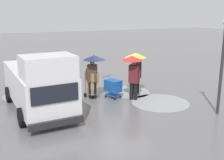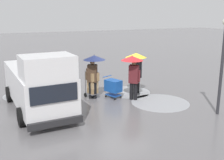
{
  "view_description": "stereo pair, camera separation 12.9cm",
  "coord_description": "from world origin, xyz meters",
  "px_view_note": "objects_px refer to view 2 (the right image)",
  "views": [
    {
      "loc": [
        5.84,
        11.59,
        4.12
      ],
      "look_at": [
        0.73,
        0.42,
        1.05
      ],
      "focal_mm": 44.44,
      "sensor_mm": 36.0,
      "label": 1
    },
    {
      "loc": [
        5.72,
        11.65,
        4.12
      ],
      "look_at": [
        0.73,
        0.42,
        1.05
      ],
      "focal_mm": 44.44,
      "sensor_mm": 36.0,
      "label": 2
    }
  ],
  "objects_px": {
    "shopping_cart_vendor": "(113,86)",
    "pedestrian_white_side": "(93,66)",
    "cargo_van_parked_right": "(39,84)",
    "pedestrian_pink_side": "(133,67)",
    "hand_dolly_boxes": "(92,82)",
    "street_lamp": "(223,57)",
    "pedestrian_black_side": "(136,64)"
  },
  "relations": [
    {
      "from": "hand_dolly_boxes",
      "to": "pedestrian_white_side",
      "type": "distance_m",
      "value": 0.84
    },
    {
      "from": "pedestrian_white_side",
      "to": "cargo_van_parked_right",
      "type": "bearing_deg",
      "value": 13.71
    },
    {
      "from": "pedestrian_black_side",
      "to": "pedestrian_white_side",
      "type": "bearing_deg",
      "value": -4.37
    },
    {
      "from": "cargo_van_parked_right",
      "to": "pedestrian_black_side",
      "type": "height_order",
      "value": "cargo_van_parked_right"
    },
    {
      "from": "shopping_cart_vendor",
      "to": "street_lamp",
      "type": "xyz_separation_m",
      "value": [
        -3.01,
        3.77,
        1.8
      ]
    },
    {
      "from": "cargo_van_parked_right",
      "to": "hand_dolly_boxes",
      "type": "relative_size",
      "value": 4.14
    },
    {
      "from": "hand_dolly_boxes",
      "to": "pedestrian_pink_side",
      "type": "distance_m",
      "value": 2.11
    },
    {
      "from": "pedestrian_black_side",
      "to": "pedestrian_white_side",
      "type": "distance_m",
      "value": 2.21
    },
    {
      "from": "pedestrian_pink_side",
      "to": "street_lamp",
      "type": "relative_size",
      "value": 0.56
    },
    {
      "from": "pedestrian_pink_side",
      "to": "hand_dolly_boxes",
      "type": "bearing_deg",
      "value": -33.04
    },
    {
      "from": "shopping_cart_vendor",
      "to": "pedestrian_pink_side",
      "type": "bearing_deg",
      "value": 138.41
    },
    {
      "from": "shopping_cart_vendor",
      "to": "pedestrian_pink_side",
      "type": "relative_size",
      "value": 0.47
    },
    {
      "from": "hand_dolly_boxes",
      "to": "street_lamp",
      "type": "height_order",
      "value": "street_lamp"
    },
    {
      "from": "cargo_van_parked_right",
      "to": "pedestrian_pink_side",
      "type": "relative_size",
      "value": 2.54
    },
    {
      "from": "pedestrian_pink_side",
      "to": "pedestrian_white_side",
      "type": "bearing_deg",
      "value": -28.95
    },
    {
      "from": "shopping_cart_vendor",
      "to": "pedestrian_black_side",
      "type": "xyz_separation_m",
      "value": [
        -1.3,
        -0.09,
        1.0
      ]
    },
    {
      "from": "street_lamp",
      "to": "pedestrian_pink_side",
      "type": "bearing_deg",
      "value": -53.89
    },
    {
      "from": "pedestrian_black_side",
      "to": "street_lamp",
      "type": "bearing_deg",
      "value": 113.83
    },
    {
      "from": "shopping_cart_vendor",
      "to": "hand_dolly_boxes",
      "type": "bearing_deg",
      "value": -24.87
    },
    {
      "from": "cargo_van_parked_right",
      "to": "hand_dolly_boxes",
      "type": "height_order",
      "value": "cargo_van_parked_right"
    },
    {
      "from": "pedestrian_white_side",
      "to": "pedestrian_pink_side",
      "type": "bearing_deg",
      "value": 151.05
    },
    {
      "from": "pedestrian_pink_side",
      "to": "street_lamp",
      "type": "bearing_deg",
      "value": 126.11
    },
    {
      "from": "street_lamp",
      "to": "hand_dolly_boxes",
      "type": "bearing_deg",
      "value": -46.95
    },
    {
      "from": "shopping_cart_vendor",
      "to": "pedestrian_black_side",
      "type": "relative_size",
      "value": 0.47
    },
    {
      "from": "shopping_cart_vendor",
      "to": "pedestrian_white_side",
      "type": "bearing_deg",
      "value": -16.05
    },
    {
      "from": "street_lamp",
      "to": "pedestrian_white_side",
      "type": "bearing_deg",
      "value": -45.87
    },
    {
      "from": "pedestrian_black_side",
      "to": "street_lamp",
      "type": "relative_size",
      "value": 0.56
    },
    {
      "from": "shopping_cart_vendor",
      "to": "pedestrian_pink_side",
      "type": "height_order",
      "value": "pedestrian_pink_side"
    },
    {
      "from": "pedestrian_black_side",
      "to": "street_lamp",
      "type": "xyz_separation_m",
      "value": [
        -1.71,
        3.87,
        0.8
      ]
    },
    {
      "from": "pedestrian_pink_side",
      "to": "pedestrian_white_side",
      "type": "relative_size",
      "value": 1.0
    },
    {
      "from": "cargo_van_parked_right",
      "to": "shopping_cart_vendor",
      "type": "xyz_separation_m",
      "value": [
        -3.59,
        -0.39,
        -0.61
      ]
    },
    {
      "from": "hand_dolly_boxes",
      "to": "pedestrian_white_side",
      "type": "bearing_deg",
      "value": 92.38
    }
  ]
}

